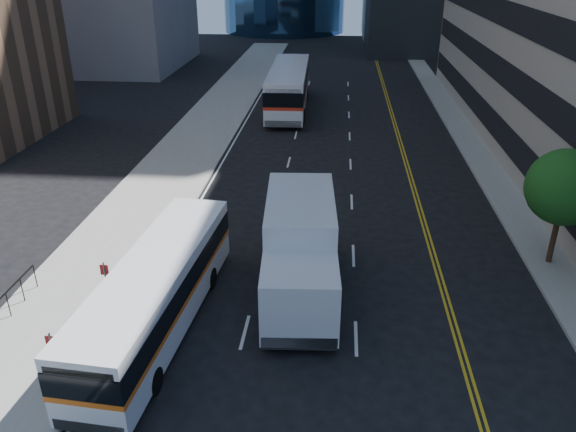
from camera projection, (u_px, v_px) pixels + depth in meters
The scene contains 7 objects.
ground at pixel (342, 376), 18.17m from camera, with size 160.00×160.00×0.00m, color black.
sidewalk_west at pixel (201, 135), 41.48m from camera, with size 5.00×90.00×0.15m, color gray.
sidewalk_east at pixel (470, 143), 39.90m from camera, with size 2.00×90.00×0.15m, color gray.
street_tree at pixel (565, 188), 23.08m from camera, with size 3.20×3.20×5.10m.
bus_front at pixel (157, 292), 19.88m from camera, with size 3.16×10.92×2.78m.
bus_rear at pixel (289, 87), 47.79m from camera, with size 3.34×13.82×3.55m.
box_truck at pixel (300, 250), 21.74m from camera, with size 3.18×7.93×3.72m.
Camera 1 is at (-0.47, -14.28, 12.49)m, focal length 35.00 mm.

